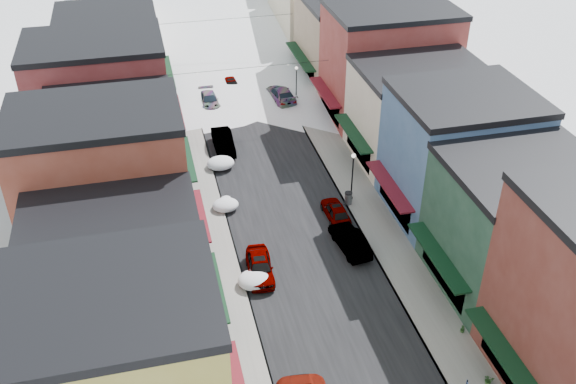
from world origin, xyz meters
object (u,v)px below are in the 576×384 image
car_silver_sedan (260,266)px  car_green_sedan (350,240)px  car_dark_hatch (223,142)px  trash_can (348,198)px  streetlamp_near (353,171)px

car_silver_sedan → car_green_sedan: size_ratio=0.96×
car_dark_hatch → trash_can: (8.70, -11.84, -0.13)m
trash_can → streetlamp_near: bearing=55.2°
car_silver_sedan → car_green_sedan: 7.40m
car_dark_hatch → trash_can: 14.70m
car_dark_hatch → streetlamp_near: (9.19, -11.15, 2.06)m
car_dark_hatch → trash_can: bearing=-53.6°
car_dark_hatch → streetlamp_near: size_ratio=1.16×
car_green_sedan → streetlamp_near: size_ratio=1.09×
streetlamp_near → car_dark_hatch: bearing=129.5°
car_dark_hatch → streetlamp_near: streetlamp_near is taller
car_dark_hatch → trash_can: car_dark_hatch is taller
car_dark_hatch → car_silver_sedan: bearing=-90.8°
car_green_sedan → streetlamp_near: (2.19, 6.31, 2.11)m
car_silver_sedan → streetlamp_near: 12.38m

